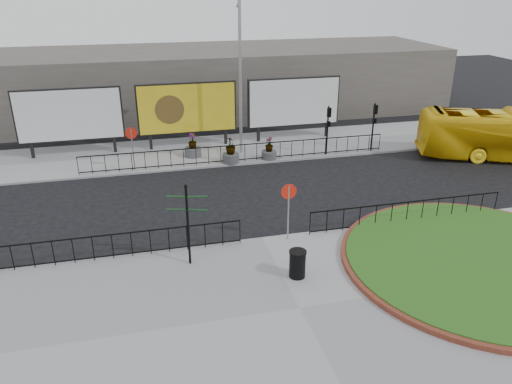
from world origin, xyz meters
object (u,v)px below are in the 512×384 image
object	(u,v)px
billboard_mid	(187,108)
litter_bin	(297,264)
lamp_post	(240,76)
fingerpost_sign	(187,217)
planter_a	(193,148)
planter_c	(269,151)
planter_b	(231,153)
bus	(512,135)

from	to	relation	value
billboard_mid	litter_bin	bearing A→B (deg)	-82.94
billboard_mid	lamp_post	world-z (taller)	lamp_post
fingerpost_sign	litter_bin	world-z (taller)	fingerpost_sign
planter_a	planter_c	bearing A→B (deg)	-19.28
billboard_mid	planter_b	world-z (taller)	billboard_mid
planter_c	lamp_post	bearing A→B (deg)	131.88
bus	planter_a	distance (m)	19.14
fingerpost_sign	billboard_mid	bearing A→B (deg)	102.47
planter_b	planter_c	xyz separation A→B (m)	(2.35, 0.07, -0.11)
billboard_mid	planter_b	size ratio (longest dim) A/B	3.98
fingerpost_sign	planter_a	distance (m)	12.54
billboard_mid	planter_b	distance (m)	4.52
bus	litter_bin	bearing A→B (deg)	140.94
billboard_mid	planter_c	xyz separation A→B (m)	(4.38, -3.50, -2.00)
planter_a	litter_bin	bearing A→B (deg)	-81.97
billboard_mid	bus	xyz separation A→B (m)	(18.54, -6.65, -1.11)
planter_c	fingerpost_sign	bearing A→B (deg)	-119.26
planter_a	planter_b	size ratio (longest dim) A/B	0.93
bus	planter_a	xyz separation A→B (m)	(-18.54, 4.68, -0.88)
planter_c	billboard_mid	bearing A→B (deg)	141.35
planter_a	planter_c	distance (m)	4.64
planter_a	planter_b	xyz separation A→B (m)	(2.03, -1.60, 0.10)
lamp_post	planter_a	xyz separation A→B (m)	(-3.01, -0.00, -4.22)
fingerpost_sign	bus	bearing A→B (deg)	39.88
bus	planter_b	size ratio (longest dim) A/B	6.87
lamp_post	planter_b	world-z (taller)	lamp_post
bus	planter_b	distance (m)	16.81
billboard_mid	lamp_post	bearing A→B (deg)	-33.25
billboard_mid	planter_c	size ratio (longest dim) A/B	4.58
lamp_post	planter_a	size ratio (longest dim) A/B	6.40
fingerpost_sign	bus	world-z (taller)	fingerpost_sign
billboard_mid	planter_a	distance (m)	2.80
fingerpost_sign	planter_a	world-z (taller)	fingerpost_sign
bus	planter_c	xyz separation A→B (m)	(-14.16, 3.15, -0.89)
litter_bin	planter_b	size ratio (longest dim) A/B	0.67
bus	planter_c	world-z (taller)	bus
billboard_mid	bus	world-z (taller)	billboard_mid
lamp_post	planter_a	world-z (taller)	lamp_post
billboard_mid	planter_a	world-z (taller)	billboard_mid
fingerpost_sign	planter_b	size ratio (longest dim) A/B	2.09
lamp_post	planter_c	xyz separation A→B (m)	(1.37, -1.53, -4.23)
litter_bin	planter_a	bearing A→B (deg)	98.03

